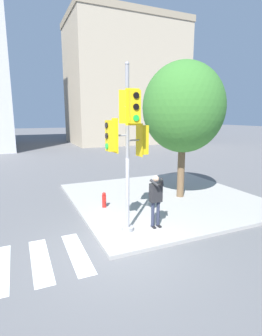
% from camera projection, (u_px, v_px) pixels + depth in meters
% --- Properties ---
extents(ground_plane, '(160.00, 160.00, 0.00)m').
position_uv_depth(ground_plane, '(120.00, 248.00, 7.59)').
color(ground_plane, '#5B5B5E').
extents(sidewalk_corner, '(8.00, 8.00, 0.12)m').
position_uv_depth(sidewalk_corner, '(163.00, 198.00, 12.10)').
color(sidewalk_corner, '#9E9B96').
rests_on(sidewalk_corner, ground_plane).
extents(traffic_signal_pole, '(1.39, 1.38, 5.18)m').
position_uv_depth(traffic_signal_pole, '(128.00, 132.00, 7.88)').
color(traffic_signal_pole, '#939399').
rests_on(traffic_signal_pole, sidewalk_corner).
extents(person_photographer, '(0.50, 0.53, 1.75)m').
position_uv_depth(person_photographer, '(156.00, 197.00, 8.59)').
color(person_photographer, black).
rests_on(person_photographer, sidewalk_corner).
extents(street_tree, '(3.54, 3.54, 5.95)m').
position_uv_depth(street_tree, '(183.00, 108.00, 11.31)').
color(street_tree, brown).
rests_on(street_tree, sidewalk_corner).
extents(fire_hydrant, '(0.17, 0.23, 0.63)m').
position_uv_depth(fire_hydrant, '(104.00, 200.00, 10.58)').
color(fire_hydrant, red).
rests_on(fire_hydrant, sidewalk_corner).
extents(building_right, '(15.49, 10.64, 16.48)m').
position_uv_depth(building_right, '(125.00, 83.00, 36.90)').
color(building_right, tan).
rests_on(building_right, ground_plane).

